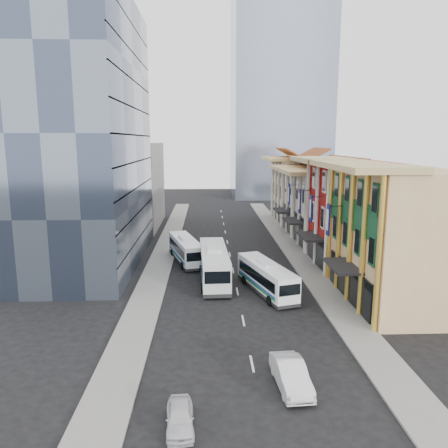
{
  "coord_description": "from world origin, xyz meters",
  "views": [
    {
      "loc": [
        -2.86,
        -32.24,
        14.35
      ],
      "look_at": [
        -0.91,
        17.73,
        4.8
      ],
      "focal_mm": 35.0,
      "sensor_mm": 36.0,
      "label": 1
    }
  ],
  "objects_px": {
    "office_tower": "(83,135)",
    "sedan_left": "(180,417)",
    "bus_left_near": "(214,264)",
    "shophouse_tan": "(397,236)",
    "sedan_right": "(291,375)",
    "bus_right": "(266,277)",
    "bus_left_far": "(186,249)"
  },
  "relations": [
    {
      "from": "sedan_left",
      "to": "shophouse_tan",
      "type": "bearing_deg",
      "value": 39.4
    },
    {
      "from": "shophouse_tan",
      "to": "sedan_right",
      "type": "xyz_separation_m",
      "value": [
        -11.99,
        -13.8,
        -5.22
      ]
    },
    {
      "from": "shophouse_tan",
      "to": "sedan_right",
      "type": "distance_m",
      "value": 19.01
    },
    {
      "from": "bus_left_near",
      "to": "office_tower",
      "type": "bearing_deg",
      "value": 150.48
    },
    {
      "from": "bus_right",
      "to": "office_tower",
      "type": "bearing_deg",
      "value": 133.5
    },
    {
      "from": "bus_left_near",
      "to": "sedan_left",
      "type": "relative_size",
      "value": 3.35
    },
    {
      "from": "bus_right",
      "to": "bus_left_far",
      "type": "bearing_deg",
      "value": 109.75
    },
    {
      "from": "sedan_right",
      "to": "bus_right",
      "type": "bearing_deg",
      "value": 82.99
    },
    {
      "from": "office_tower",
      "to": "bus_left_near",
      "type": "height_order",
      "value": "office_tower"
    },
    {
      "from": "bus_left_near",
      "to": "sedan_right",
      "type": "xyz_separation_m",
      "value": [
        4.2,
        -20.12,
        -1.09
      ]
    },
    {
      "from": "office_tower",
      "to": "sedan_left",
      "type": "relative_size",
      "value": 8.62
    },
    {
      "from": "office_tower",
      "to": "sedan_left",
      "type": "height_order",
      "value": "office_tower"
    },
    {
      "from": "office_tower",
      "to": "bus_right",
      "type": "bearing_deg",
      "value": -30.03
    },
    {
      "from": "shophouse_tan",
      "to": "office_tower",
      "type": "bearing_deg",
      "value": 155.7
    },
    {
      "from": "office_tower",
      "to": "sedan_right",
      "type": "distance_m",
      "value": 36.56
    },
    {
      "from": "shophouse_tan",
      "to": "bus_left_far",
      "type": "relative_size",
      "value": 1.43
    },
    {
      "from": "sedan_left",
      "to": "sedan_right",
      "type": "distance_m",
      "value": 7.25
    },
    {
      "from": "shophouse_tan",
      "to": "sedan_right",
      "type": "height_order",
      "value": "shophouse_tan"
    },
    {
      "from": "bus_right",
      "to": "sedan_left",
      "type": "height_order",
      "value": "bus_right"
    },
    {
      "from": "office_tower",
      "to": "bus_left_near",
      "type": "xyz_separation_m",
      "value": [
        14.81,
        -7.68,
        -13.13
      ]
    },
    {
      "from": "shophouse_tan",
      "to": "bus_left_near",
      "type": "bearing_deg",
      "value": 158.68
    },
    {
      "from": "sedan_right",
      "to": "bus_left_far",
      "type": "bearing_deg",
      "value": 100.75
    },
    {
      "from": "shophouse_tan",
      "to": "bus_right",
      "type": "distance_m",
      "value": 12.37
    },
    {
      "from": "office_tower",
      "to": "bus_left_far",
      "type": "bearing_deg",
      "value": -0.79
    },
    {
      "from": "bus_left_near",
      "to": "bus_right",
      "type": "height_order",
      "value": "bus_left_near"
    },
    {
      "from": "sedan_left",
      "to": "sedan_right",
      "type": "bearing_deg",
      "value": 25.17
    },
    {
      "from": "bus_left_near",
      "to": "bus_left_far",
      "type": "height_order",
      "value": "bus_left_near"
    },
    {
      "from": "bus_left_near",
      "to": "sedan_right",
      "type": "relative_size",
      "value": 2.47
    },
    {
      "from": "bus_left_far",
      "to": "shophouse_tan",
      "type": "bearing_deg",
      "value": -50.75
    },
    {
      "from": "shophouse_tan",
      "to": "bus_left_far",
      "type": "distance_m",
      "value": 24.32
    },
    {
      "from": "bus_left_near",
      "to": "sedan_right",
      "type": "height_order",
      "value": "bus_left_near"
    },
    {
      "from": "shophouse_tan",
      "to": "bus_right",
      "type": "bearing_deg",
      "value": 167.05
    }
  ]
}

